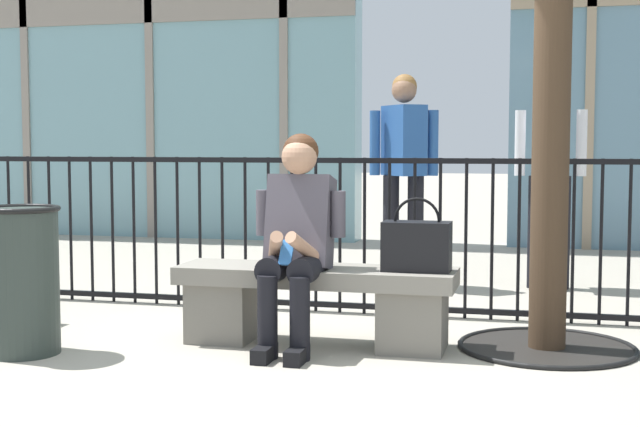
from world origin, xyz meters
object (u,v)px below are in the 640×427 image
(bystander_at_railing, at_px, (550,163))
(bystander_further_back, at_px, (404,163))
(seated_person_with_phone, at_px, (296,234))
(stone_bench, at_px, (316,298))
(handbag_on_bench, at_px, (417,245))
(trash_can, at_px, (22,279))

(bystander_at_railing, bearing_deg, bystander_further_back, -170.64)
(bystander_at_railing, bearing_deg, seated_person_with_phone, -118.76)
(stone_bench, relative_size, seated_person_with_phone, 1.32)
(stone_bench, bearing_deg, handbag_on_bench, -0.99)
(bystander_further_back, bearing_deg, bystander_at_railing, 9.36)
(bystander_at_railing, xyz_separation_m, bystander_further_back, (-1.14, -0.19, 0.00))
(seated_person_with_phone, relative_size, bystander_at_railing, 0.71)
(handbag_on_bench, distance_m, bystander_at_railing, 2.54)
(stone_bench, relative_size, trash_can, 1.96)
(handbag_on_bench, relative_size, bystander_further_back, 0.24)
(handbag_on_bench, xyz_separation_m, bystander_at_railing, (0.72, 2.40, 0.41))
(seated_person_with_phone, xyz_separation_m, trash_can, (-1.43, -0.48, -0.23))
(bystander_at_railing, height_order, bystander_further_back, same)
(stone_bench, xyz_separation_m, bystander_further_back, (0.16, 2.20, 0.73))
(bystander_further_back, bearing_deg, stone_bench, -94.20)
(trash_can, bearing_deg, bystander_at_railing, 46.81)
(bystander_further_back, relative_size, trash_can, 2.10)
(handbag_on_bench, bearing_deg, bystander_at_railing, 73.24)
(stone_bench, height_order, handbag_on_bench, handbag_on_bench)
(seated_person_with_phone, xyz_separation_m, handbag_on_bench, (0.66, 0.12, -0.06))
(seated_person_with_phone, distance_m, trash_can, 1.52)
(seated_person_with_phone, height_order, bystander_at_railing, bystander_at_railing)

